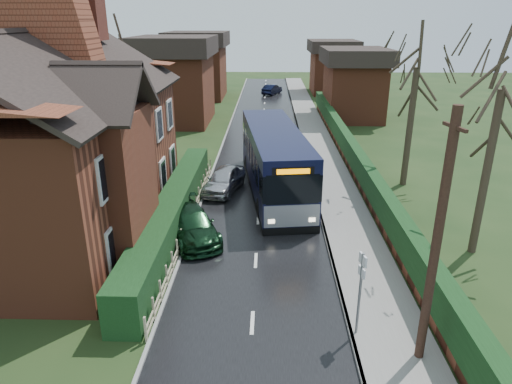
{
  "coord_description": "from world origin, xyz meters",
  "views": [
    {
      "loc": [
        0.45,
        -14.1,
        9.14
      ],
      "look_at": [
        -0.07,
        5.04,
        1.8
      ],
      "focal_mm": 32.0,
      "sensor_mm": 36.0,
      "label": 1
    }
  ],
  "objects_px": {
    "car_green": "(191,224)",
    "bus_stop_sign": "(361,283)",
    "brick_house": "(54,136)",
    "telegraph_pole": "(436,245)",
    "car_silver": "(224,180)",
    "bus": "(274,161)"
  },
  "relations": [
    {
      "from": "brick_house",
      "to": "telegraph_pole",
      "type": "bearing_deg",
      "value": -31.52
    },
    {
      "from": "car_silver",
      "to": "car_green",
      "type": "xyz_separation_m",
      "value": [
        -0.9,
        -5.84,
        -0.01
      ]
    },
    {
      "from": "telegraph_pole",
      "to": "bus",
      "type": "bearing_deg",
      "value": 95.27
    },
    {
      "from": "bus_stop_sign",
      "to": "car_green",
      "type": "bearing_deg",
      "value": 118.69
    },
    {
      "from": "car_silver",
      "to": "bus",
      "type": "bearing_deg",
      "value": 17.65
    },
    {
      "from": "brick_house",
      "to": "telegraph_pole",
      "type": "distance_m",
      "value": 15.89
    },
    {
      "from": "car_green",
      "to": "bus_stop_sign",
      "type": "xyz_separation_m",
      "value": [
        6.1,
        -6.53,
        1.23
      ]
    },
    {
      "from": "car_green",
      "to": "bus_stop_sign",
      "type": "distance_m",
      "value": 9.02
    },
    {
      "from": "brick_house",
      "to": "bus",
      "type": "xyz_separation_m",
      "value": [
        9.54,
        5.22,
        -2.64
      ]
    },
    {
      "from": "car_silver",
      "to": "bus_stop_sign",
      "type": "bearing_deg",
      "value": -52.82
    },
    {
      "from": "brick_house",
      "to": "bus",
      "type": "height_order",
      "value": "brick_house"
    },
    {
      "from": "car_green",
      "to": "telegraph_pole",
      "type": "relative_size",
      "value": 0.62
    },
    {
      "from": "brick_house",
      "to": "car_silver",
      "type": "bearing_deg",
      "value": 36.94
    },
    {
      "from": "bus",
      "to": "telegraph_pole",
      "type": "relative_size",
      "value": 1.61
    },
    {
      "from": "car_silver",
      "to": "brick_house",
      "type": "bearing_deg",
      "value": -128.7
    },
    {
      "from": "telegraph_pole",
      "to": "bus_stop_sign",
      "type": "bearing_deg",
      "value": 136.92
    },
    {
      "from": "car_silver",
      "to": "telegraph_pole",
      "type": "height_order",
      "value": "telegraph_pole"
    },
    {
      "from": "bus_stop_sign",
      "to": "telegraph_pole",
      "type": "bearing_deg",
      "value": -46.26
    },
    {
      "from": "car_silver",
      "to": "car_green",
      "type": "height_order",
      "value": "car_silver"
    },
    {
      "from": "car_silver",
      "to": "bus_stop_sign",
      "type": "height_order",
      "value": "bus_stop_sign"
    },
    {
      "from": "brick_house",
      "to": "telegraph_pole",
      "type": "xyz_separation_m",
      "value": [
        13.53,
        -8.3,
        -0.69
      ]
    },
    {
      "from": "bus_stop_sign",
      "to": "car_silver",
      "type": "bearing_deg",
      "value": 98.45
    }
  ]
}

